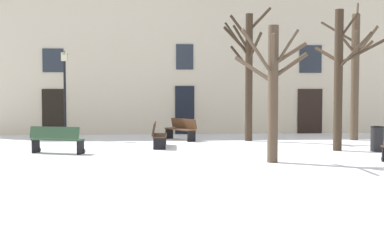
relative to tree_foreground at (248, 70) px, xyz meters
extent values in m
plane|color=white|center=(-2.59, -5.39, -2.94)|extent=(37.36, 37.36, 0.00)
cube|color=beige|center=(-2.59, 3.89, 0.72)|extent=(23.35, 0.40, 7.32)
cube|color=black|center=(-8.71, 3.67, -1.84)|extent=(1.10, 0.08, 2.21)
cube|color=#262D38|center=(-8.71, 3.67, 0.63)|extent=(0.99, 0.06, 1.13)
cube|color=black|center=(-2.41, 3.67, -1.76)|extent=(0.94, 0.08, 2.36)
cube|color=#262D38|center=(-2.41, 3.67, 0.83)|extent=(0.84, 0.06, 1.23)
cube|color=black|center=(3.87, 3.67, -1.83)|extent=(1.25, 0.08, 2.22)
cube|color=#262D38|center=(3.87, 3.67, 0.77)|extent=(1.12, 0.06, 1.37)
cylinder|color=#382B1E|center=(0.04, 0.00, -0.31)|extent=(0.30, 0.30, 5.25)
cylinder|color=#382B1E|center=(0.45, -0.14, 2.07)|extent=(0.94, 0.41, 0.97)
cylinder|color=#382B1E|center=(0.19, -0.46, 0.92)|extent=(0.43, 1.03, 1.07)
cylinder|color=#382B1E|center=(-0.28, 0.05, 1.31)|extent=(0.74, 0.20, 1.12)
cylinder|color=#382B1E|center=(-0.36, -0.09, 1.71)|extent=(0.92, 0.32, 1.06)
cylinder|color=#382B1E|center=(-0.31, 0.18, 0.53)|extent=(0.81, 0.49, 1.03)
cylinder|color=#382B1E|center=(-0.45, 0.08, 1.25)|extent=(1.06, 0.25, 1.47)
cylinder|color=#382B1E|center=(-0.44, 0.29, 1.25)|extent=(1.09, 0.73, 1.25)
cylinder|color=#4C3D2D|center=(4.59, 0.05, -0.29)|extent=(0.33, 0.33, 5.30)
cylinder|color=#4C3D2D|center=(4.19, -0.04, 1.12)|extent=(0.90, 0.29, 0.92)
cylinder|color=#4C3D2D|center=(4.88, -0.34, 1.18)|extent=(0.74, 0.92, 1.24)
cylinder|color=#4C3D2D|center=(4.84, 0.53, 2.31)|extent=(0.61, 1.07, 1.43)
cylinder|color=#4C3D2D|center=(3.97, 0.41, 1.65)|extent=(1.33, 0.83, 1.02)
cylinder|color=#4C3D2D|center=(4.34, -0.51, 1.12)|extent=(0.60, 1.21, 0.86)
cylinder|color=#4C3D2D|center=(5.05, 0.25, 0.92)|extent=(1.04, 0.56, 0.81)
cylinder|color=#382B1E|center=(2.38, -3.70, -0.55)|extent=(0.29, 0.29, 4.78)
cylinder|color=#382B1E|center=(2.63, -3.88, 1.25)|extent=(0.60, 0.45, 0.91)
cylinder|color=#382B1E|center=(2.16, -3.21, 0.37)|extent=(0.57, 1.08, 0.64)
cylinder|color=#382B1E|center=(2.61, -4.42, 0.37)|extent=(0.57, 1.50, 1.11)
cylinder|color=#382B1E|center=(2.64, -3.08, 0.83)|extent=(0.62, 1.33, 1.27)
cylinder|color=#382B1E|center=(3.07, -3.92, 0.39)|extent=(1.45, 0.55, 0.86)
cylinder|color=#4C3D2D|center=(-0.53, -6.32, -1.03)|extent=(0.29, 0.29, 3.83)
cylinder|color=#4C3D2D|center=(-0.06, -6.30, 0.10)|extent=(1.00, 0.15, 0.68)
cylinder|color=#4C3D2D|center=(-0.61, -6.61, 0.12)|extent=(0.26, 0.67, 0.98)
cylinder|color=#4C3D2D|center=(-0.04, -6.26, -0.22)|extent=(1.07, 0.26, 0.77)
cylinder|color=#4C3D2D|center=(-0.24, -6.52, 0.19)|extent=(0.68, 0.49, 1.10)
cylinder|color=#4C3D2D|center=(-1.03, -6.68, 0.07)|extent=(1.11, 0.83, 1.25)
cylinder|color=#4C3D2D|center=(-0.97, -5.85, -0.31)|extent=(1.01, 1.07, 0.84)
cylinder|color=black|center=(-7.70, 1.18, -1.26)|extent=(0.10, 0.10, 3.35)
cylinder|color=black|center=(-7.70, 1.18, -2.84)|extent=(0.22, 0.22, 0.20)
cube|color=beige|center=(-7.70, 1.18, 0.59)|extent=(0.24, 0.24, 0.36)
cone|color=black|center=(-7.70, 1.18, 0.77)|extent=(0.30, 0.30, 0.14)
cylinder|color=black|center=(3.64, -4.01, -2.53)|extent=(0.43, 0.43, 0.82)
torus|color=black|center=(3.64, -4.01, -2.11)|extent=(0.46, 0.46, 0.04)
torus|color=black|center=(2.63, -6.46, -2.86)|extent=(0.05, 0.17, 0.17)
cube|color=#51331E|center=(-2.80, 0.53, -2.48)|extent=(1.28, 1.79, 0.05)
cube|color=#51331E|center=(-2.64, 0.62, -2.23)|extent=(1.03, 1.64, 0.40)
cube|color=black|center=(-3.23, 1.27, -2.71)|extent=(0.35, 0.24, 0.46)
torus|color=black|center=(-3.37, 1.19, -2.86)|extent=(0.11, 0.16, 0.17)
cube|color=black|center=(-2.36, -0.21, -2.71)|extent=(0.35, 0.24, 0.46)
torus|color=black|center=(-2.50, -0.29, -2.86)|extent=(0.11, 0.16, 0.17)
cube|color=#3D2819|center=(-3.66, -2.14, -2.52)|extent=(0.53, 1.79, 0.05)
cube|color=#3D2819|center=(-3.88, -2.13, -2.26)|extent=(0.17, 1.78, 0.44)
cube|color=black|center=(-3.68, -2.97, -2.73)|extent=(0.43, 0.07, 0.42)
torus|color=black|center=(-3.49, -2.97, -2.86)|extent=(0.04, 0.17, 0.17)
cube|color=black|center=(-3.63, -1.31, -2.73)|extent=(0.43, 0.07, 0.42)
torus|color=black|center=(-3.44, -1.32, -2.86)|extent=(0.04, 0.17, 0.17)
cube|color=#2D4C33|center=(-6.98, -3.81, -2.48)|extent=(1.79, 0.97, 0.05)
cube|color=#2D4C33|center=(-7.05, -3.99, -2.25)|extent=(1.68, 0.67, 0.38)
cube|color=black|center=(-6.22, -4.07, -2.71)|extent=(0.18, 0.39, 0.46)
torus|color=black|center=(-6.16, -3.91, -2.86)|extent=(0.17, 0.08, 0.17)
cube|color=black|center=(-7.75, -3.54, -2.71)|extent=(0.18, 0.39, 0.46)
torus|color=black|center=(-7.70, -3.39, -2.86)|extent=(0.17, 0.08, 0.17)
camera|label=1|loc=(-3.77, -19.20, -1.08)|focal=43.78mm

